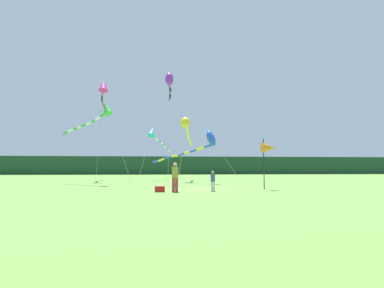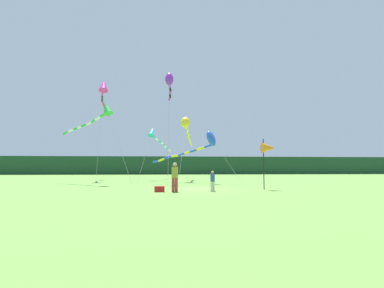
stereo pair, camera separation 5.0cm
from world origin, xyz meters
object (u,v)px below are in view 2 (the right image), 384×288
Objects in this scene: kite_cyan at (155,135)px; kite_green at (101,112)px; person_child at (213,180)px; kite_purple at (169,81)px; kite_blue at (203,143)px; person_adult at (175,176)px; kite_yellow at (186,125)px; banner_flag_pole at (268,148)px; kite_magenta at (104,89)px; cooler_box at (160,189)px.

kite_green is (-4.43, -9.01, 0.96)m from kite_cyan.
person_child is 0.12× the size of kite_purple.
kite_purple reaches higher than person_child.
kite_blue reaches higher than person_child.
person_child is at bearing -93.99° from kite_blue.
kite_cyan reaches higher than kite_blue.
kite_cyan is (-1.76, 17.74, 4.34)m from person_adult.
kite_yellow reaches higher than kite_cyan.
person_child is 0.16× the size of kite_blue.
kite_yellow is at bearing -46.05° from kite_cyan.
kite_green is at bearing 125.35° from person_adult.
person_child is 4.62m from banner_flag_pole.
person_adult is 15.13m from kite_yellow.
kite_cyan is at bearing 103.18° from person_child.
kite_green reaches higher than kite_yellow.
kite_cyan is (-4.07, 17.40, 4.62)m from person_child.
person_adult is at bearing -166.10° from banner_flag_pole.
kite_cyan is at bearing 63.80° from kite_green.
kite_cyan is at bearing 101.11° from kite_purple.
person_adult is 0.16× the size of kite_yellow.
person_adult is 6.71m from banner_flag_pole.
banner_flag_pole is at bearing -67.89° from kite_blue.
kite_magenta is (-9.78, 15.74, 9.59)m from person_child.
person_child is 0.13× the size of kite_cyan.
kite_purple is at bearing 104.89° from person_child.
kite_blue reaches higher than cooler_box.
person_adult is at bearing -65.10° from kite_magenta.
kite_cyan is at bearing 116.43° from banner_flag_pole.
kite_cyan is at bearing 92.81° from cooler_box.
kite_yellow is 5.91m from kite_purple.
person_child is 20.86m from kite_magenta.
person_child is at bearing 3.20° from cooler_box.
cooler_box is 0.06× the size of kite_cyan.
person_child is at bearing -163.01° from banner_flag_pole.
kite_green is (-12.48, 7.17, 3.55)m from banner_flag_pole.
kite_cyan is 9.44m from kite_blue.
person_child is (2.32, 0.34, -0.28)m from person_adult.
kite_magenta is (-6.57, 15.92, 10.11)m from cooler_box.
person_adult is 20.02m from kite_magenta.
kite_purple is at bearing 128.16° from banner_flag_pole.
person_adult is 0.52× the size of banner_flag_pole.
person_child is 0.11× the size of kite_magenta.
kite_purple reaches higher than kite_yellow.
kite_magenta is 9.62m from kite_purple.
kite_magenta is at bearing 114.90° from person_adult.
cooler_box is 0.05× the size of kite_magenta.
kite_green reaches higher than cooler_box.
kite_green is at bearing -169.74° from kite_purple.
kite_green is (-7.87, -5.44, 0.29)m from kite_yellow.
banner_flag_pole is 14.83m from kite_green.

